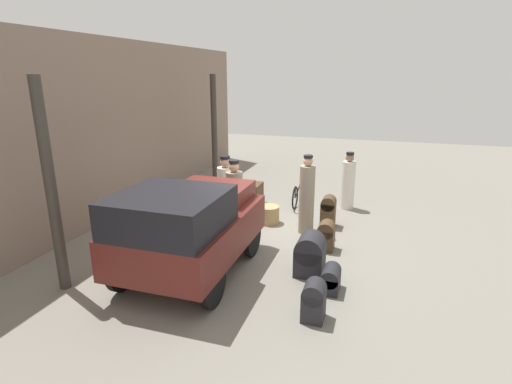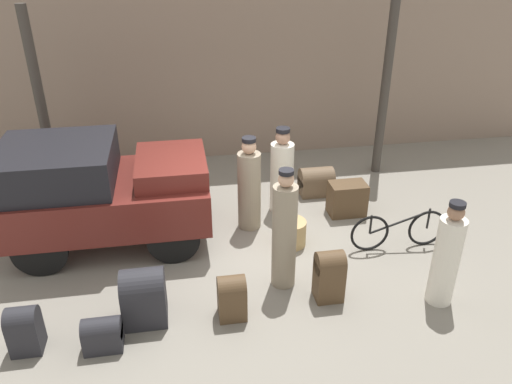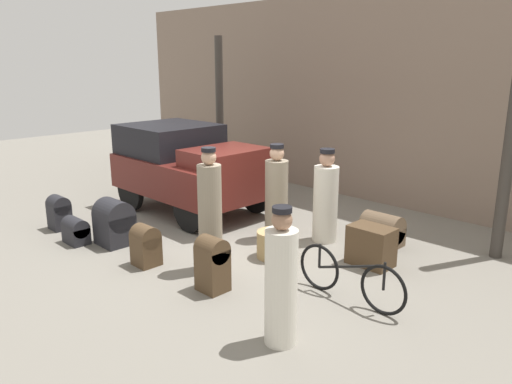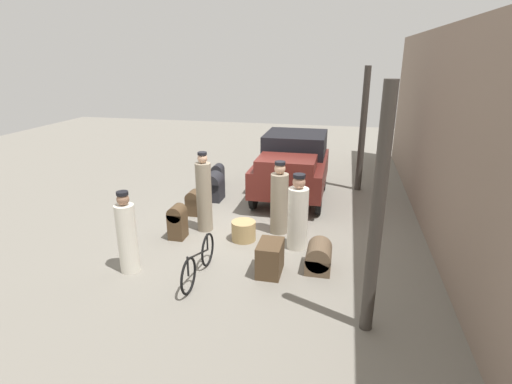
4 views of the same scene
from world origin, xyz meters
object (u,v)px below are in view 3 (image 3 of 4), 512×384
bicycle (350,277)px  suitcase_black_upright (371,246)px  conductor_in_dark_uniform (210,215)px  suitcase_tan_flat (59,212)px  trunk_barrel_dark (146,244)px  trunk_umber_medium (76,231)px  suitcase_small_leather (212,262)px  porter_with_bicycle (276,196)px  porter_carrying_trunk (281,283)px  trunk_wicker_pale (382,230)px  trunk_large_brown (114,222)px  truck (188,164)px  wicker_basket (273,244)px  porter_lifting_near_truck (326,200)px

bicycle → suitcase_black_upright: bearing=110.3°
bicycle → conductor_in_dark_uniform: bearing=-163.6°
suitcase_tan_flat → trunk_barrel_dark: size_ratio=1.00×
trunk_umber_medium → suitcase_small_leather: size_ratio=0.61×
suitcase_small_leather → suitcase_black_upright: bearing=65.4°
porter_with_bicycle → porter_carrying_trunk: bearing=-46.5°
trunk_wicker_pale → trunk_large_brown: bearing=-135.7°
trunk_umber_medium → trunk_barrel_dark: trunk_barrel_dark is taller
suitcase_tan_flat → trunk_umber_medium: 0.95m
truck → suitcase_small_leather: size_ratio=4.15×
conductor_in_dark_uniform → trunk_wicker_pale: (1.27, 2.73, -0.61)m
suitcase_black_upright → porter_with_bicycle: bearing=-175.7°
conductor_in_dark_uniform → suitcase_black_upright: conductor_in_dark_uniform is taller
bicycle → wicker_basket: size_ratio=3.08×
porter_with_bicycle → suitcase_small_leather: (0.80, -2.15, -0.36)m
wicker_basket → trunk_barrel_dark: bearing=-126.2°
trunk_wicker_pale → porter_with_bicycle: bearing=-146.0°
trunk_umber_medium → truck: bearing=94.1°
bicycle → trunk_umber_medium: bearing=-161.5°
porter_with_bicycle → suitcase_black_upright: 1.91m
suitcase_tan_flat → trunk_umber_medium: (0.93, -0.14, -0.11)m
porter_with_bicycle → porter_lifting_near_truck: porter_with_bicycle is taller
truck → trunk_large_brown: bearing=-71.9°
trunk_barrel_dark → trunk_large_brown: (-1.16, 0.13, 0.06)m
trunk_umber_medium → trunk_large_brown: size_ratio=0.61×
porter_carrying_trunk → suitcase_small_leather: porter_carrying_trunk is taller
suitcase_black_upright → trunk_wicker_pale: size_ratio=1.01×
wicker_basket → trunk_umber_medium: trunk_umber_medium is taller
suitcase_tan_flat → porter_with_bicycle: bearing=37.9°
truck → suitcase_black_upright: 4.36m
porter_lifting_near_truck → suitcase_tan_flat: 4.92m
wicker_basket → suitcase_black_upright: bearing=33.2°
porter_lifting_near_truck → porter_carrying_trunk: bearing=-60.9°
suitcase_tan_flat → trunk_barrel_dark: bearing=4.2°
wicker_basket → porter_lifting_near_truck: bearing=84.9°
trunk_umber_medium → wicker_basket: bearing=34.2°
suitcase_black_upright → bicycle: bearing=-69.7°
wicker_basket → trunk_large_brown: trunk_large_brown is taller
porter_with_bicycle → porter_lifting_near_truck: 0.85m
wicker_basket → porter_with_bicycle: bearing=130.0°
conductor_in_dark_uniform → trunk_barrel_dark: 1.16m
trunk_barrel_dark → trunk_wicker_pale: (2.11, 3.32, -0.08)m
porter_with_bicycle → suitcase_small_leather: 2.32m
wicker_basket → conductor_in_dark_uniform: conductor_in_dark_uniform is taller
porter_carrying_trunk → trunk_large_brown: size_ratio=2.02×
wicker_basket → bicycle: bearing=-13.2°
porter_with_bicycle → suitcase_tan_flat: size_ratio=2.64×
trunk_barrel_dark → suitcase_small_leather: 1.41m
trunk_large_brown → trunk_barrel_dark: bearing=-6.5°
suitcase_tan_flat → trunk_wicker_pale: (4.71, 3.51, -0.08)m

